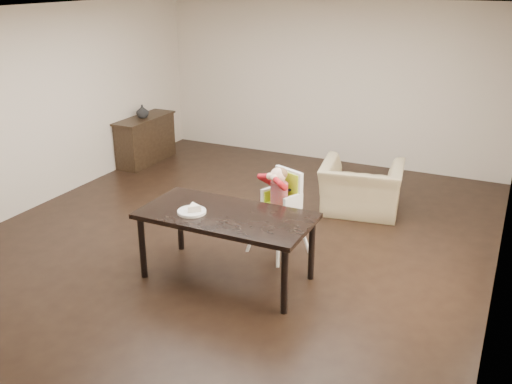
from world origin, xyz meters
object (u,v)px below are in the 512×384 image
dining_table (226,221)px  high_chair (281,193)px  armchair (362,180)px  sideboard (146,140)px

dining_table → high_chair: bearing=71.4°
high_chair → armchair: bearing=94.4°
high_chair → sideboard: (-3.44, 2.15, -0.35)m
armchair → sideboard: 4.00m
armchair → sideboard: armchair is taller
high_chair → armchair: high_chair is taller
armchair → sideboard: bearing=-17.3°
dining_table → armchair: 2.51m
dining_table → sideboard: 4.34m
armchair → high_chair: bearing=62.7°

